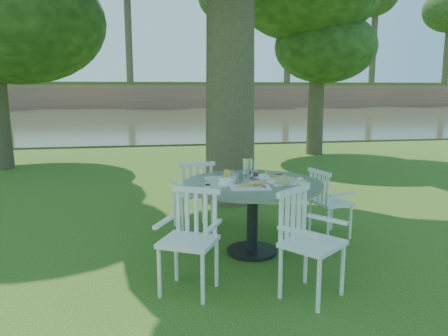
{
  "coord_description": "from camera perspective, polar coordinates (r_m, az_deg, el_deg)",
  "views": [
    {
      "loc": [
        -0.93,
        -4.97,
        1.8
      ],
      "look_at": [
        0.0,
        0.2,
        0.85
      ],
      "focal_mm": 35.0,
      "sensor_mm": 36.0,
      "label": 1
    }
  ],
  "objects": [
    {
      "name": "chair_ne",
      "position": [
        5.46,
        13.08,
        -3.85
      ],
      "size": [
        0.49,
        0.51,
        0.84
      ],
      "rotation": [
        0.0,
        0.0,
        -4.47
      ],
      "color": "white",
      "rests_on": "ground"
    },
    {
      "name": "river",
      "position": [
        28.04,
        -8.32,
        6.45
      ],
      "size": [
        100.0,
        28.0,
        0.12
      ],
      "primitive_type": "cube",
      "color": "#353922",
      "rests_on": "ground"
    },
    {
      "name": "chair_sw",
      "position": [
        3.98,
        -4.2,
        -8.24
      ],
      "size": [
        0.61,
        0.6,
        0.92
      ],
      "rotation": [
        0.0,
        0.0,
        -0.49
      ],
      "color": "white",
      "rests_on": "ground"
    },
    {
      "name": "ground",
      "position": [
        5.37,
        0.38,
        -9.35
      ],
      "size": [
        140.0,
        140.0,
        0.0
      ],
      "primitive_type": "plane",
      "color": "#21430D",
      "rests_on": "ground"
    },
    {
      "name": "chair_se",
      "position": [
        3.91,
        10.35,
        -8.46
      ],
      "size": [
        0.65,
        0.64,
        0.94
      ],
      "rotation": [
        0.0,
        0.0,
        0.66
      ],
      "color": "white",
      "rests_on": "ground"
    },
    {
      "name": "far_bank",
      "position": [
        46.42,
        -9.02,
        16.85
      ],
      "size": [
        100.0,
        18.0,
        15.2
      ],
      "color": "brown",
      "rests_on": "ground"
    },
    {
      "name": "table",
      "position": [
        4.78,
        3.75,
        -3.5
      ],
      "size": [
        1.52,
        1.52,
        0.8
      ],
      "color": "black",
      "rests_on": "ground"
    },
    {
      "name": "tableware",
      "position": [
        4.79,
        3.28,
        -1.23
      ],
      "size": [
        1.15,
        0.79,
        0.23
      ],
      "color": "white",
      "rests_on": "table"
    },
    {
      "name": "chair_nw",
      "position": [
        5.6,
        -3.78,
        -2.89
      ],
      "size": [
        0.53,
        0.51,
        0.9
      ],
      "rotation": [
        0.0,
        0.0,
        -2.94
      ],
      "color": "white",
      "rests_on": "ground"
    }
  ]
}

